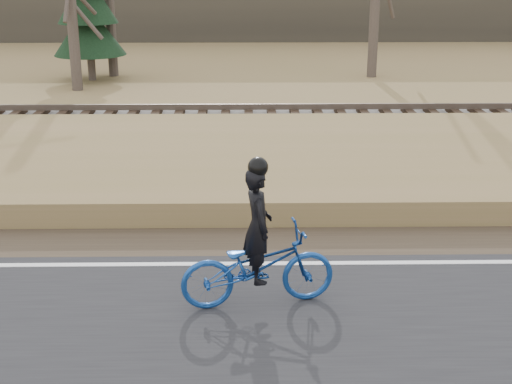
{
  "coord_description": "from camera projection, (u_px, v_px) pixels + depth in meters",
  "views": [
    {
      "loc": [
        -0.1,
        -9.59,
        4.52
      ],
      "look_at": [
        0.06,
        0.5,
        1.1
      ],
      "focal_mm": 50.0,
      "sensor_mm": 36.0,
      "label": 1
    }
  ],
  "objects": [
    {
      "name": "edge_line",
      "position": [
        252.0,
        264.0,
        10.7
      ],
      "size": [
        120.0,
        0.12,
        0.01
      ],
      "primitive_type": "cube",
      "color": "silver",
      "rests_on": "road"
    },
    {
      "name": "ballast",
      "position": [
        249.0,
        130.0,
        18.03
      ],
      "size": [
        120.0,
        3.0,
        0.45
      ],
      "primitive_type": "cube",
      "color": "slate",
      "rests_on": "ground"
    },
    {
      "name": "railroad",
      "position": [
        249.0,
        118.0,
        17.94
      ],
      "size": [
        120.0,
        2.4,
        0.29
      ],
      "color": "black",
      "rests_on": "ballast"
    },
    {
      "name": "shoulder",
      "position": [
        251.0,
        241.0,
        11.66
      ],
      "size": [
        120.0,
        1.6,
        0.04
      ],
      "primitive_type": "cube",
      "color": "#473A2B",
      "rests_on": "ground"
    },
    {
      "name": "embankment",
      "position": [
        250.0,
        175.0,
        14.44
      ],
      "size": [
        120.0,
        5.0,
        0.44
      ],
      "primitive_type": "cube",
      "color": "olive",
      "rests_on": "ground"
    },
    {
      "name": "road",
      "position": [
        255.0,
        364.0,
        8.15
      ],
      "size": [
        120.0,
        6.0,
        0.06
      ],
      "primitive_type": "cube",
      "color": "black",
      "rests_on": "ground"
    },
    {
      "name": "cyclist",
      "position": [
        258.0,
        259.0,
        9.3
      ],
      "size": [
        2.13,
        1.07,
        2.03
      ],
      "rotation": [
        0.0,
        0.0,
        1.75
      ],
      "color": "navy",
      "rests_on": "road"
    },
    {
      "name": "ground",
      "position": [
        252.0,
        273.0,
        10.53
      ],
      "size": [
        120.0,
        120.0,
        0.0
      ],
      "primitive_type": "plane",
      "color": "olive",
      "rests_on": "ground"
    },
    {
      "name": "bare_tree_near_left",
      "position": [
        70.0,
        0.0,
        23.41
      ],
      "size": [
        0.36,
        0.36,
        5.99
      ],
      "primitive_type": "cylinder",
      "color": "#4F433A",
      "rests_on": "ground"
    }
  ]
}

